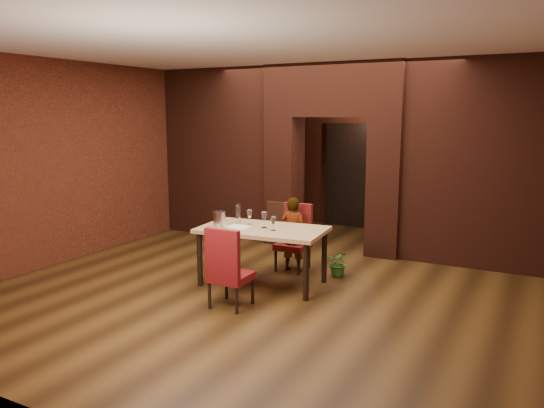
{
  "coord_description": "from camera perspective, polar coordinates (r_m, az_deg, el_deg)",
  "views": [
    {
      "loc": [
        3.37,
        -6.57,
        2.37
      ],
      "look_at": [
        -0.14,
        0.0,
        1.09
      ],
      "focal_mm": 35.0,
      "sensor_mm": 36.0,
      "label": 1
    }
  ],
  "objects": [
    {
      "name": "wine_glass_c",
      "position": [
        7.13,
        0.14,
        -2.13
      ],
      "size": [
        0.08,
        0.08,
        0.19
      ],
      "primitive_type": null,
      "color": "silver",
      "rests_on": "dining_table"
    },
    {
      "name": "person_seated",
      "position": [
        7.99,
        2.29,
        -3.27
      ],
      "size": [
        0.42,
        0.28,
        1.14
      ],
      "primitive_type": "imported",
      "rotation": [
        0.0,
        0.0,
        3.16
      ],
      "color": "white",
      "rests_on": "ground"
    },
    {
      "name": "wine_bucket",
      "position": [
        7.41,
        -5.66,
        -1.61
      ],
      "size": [
        0.17,
        0.17,
        0.21
      ],
      "primitive_type": "cylinder",
      "color": "#B5B5BC",
      "rests_on": "dining_table"
    },
    {
      "name": "wine_glass_a",
      "position": [
        7.51,
        -2.44,
        -1.44
      ],
      "size": [
        0.09,
        0.09,
        0.21
      ],
      "primitive_type": null,
      "color": "white",
      "rests_on": "dining_table"
    },
    {
      "name": "chair_near",
      "position": [
        6.57,
        -4.43,
        -6.74
      ],
      "size": [
        0.47,
        0.47,
        1.02
      ],
      "primitive_type": "cube",
      "rotation": [
        0.0,
        0.0,
        3.16
      ],
      "color": "maroon",
      "rests_on": "ground"
    },
    {
      "name": "wall_back",
      "position": [
        11.12,
        10.44,
        5.64
      ],
      "size": [
        7.0,
        0.04,
        3.2
      ],
      "primitive_type": "cube",
      "color": "maroon",
      "rests_on": "ground"
    },
    {
      "name": "potted_plant",
      "position": [
        7.86,
        7.2,
        -6.33
      ],
      "size": [
        0.37,
        0.33,
        0.4
      ],
      "primitive_type": "imported",
      "rotation": [
        0.0,
        0.0,
        0.03
      ],
      "color": "#2E611D",
      "rests_on": "ground"
    },
    {
      "name": "wing_wall_right",
      "position": [
        8.67,
        21.35,
        4.0
      ],
      "size": [
        2.28,
        0.35,
        3.2
      ],
      "primitive_type": "cube",
      "color": "maroon",
      "rests_on": "ground"
    },
    {
      "name": "dining_table",
      "position": [
        7.41,
        -1.01,
        -5.62
      ],
      "size": [
        1.81,
        1.13,
        0.81
      ],
      "primitive_type": "cube",
      "rotation": [
        0.0,
        0.0,
        0.1
      ],
      "color": "tan",
      "rests_on": "ground"
    },
    {
      "name": "rear_door_frame",
      "position": [
        11.21,
        8.24,
        2.91
      ],
      "size": [
        1.02,
        0.04,
        2.22
      ],
      "primitive_type": "cube",
      "color": "black",
      "rests_on": "ground"
    },
    {
      "name": "chair_far",
      "position": [
        8.05,
        2.24,
        -3.65
      ],
      "size": [
        0.46,
        0.46,
        1.01
      ],
      "primitive_type": "cube",
      "rotation": [
        0.0,
        0.0,
        0.01
      ],
      "color": "maroon",
      "rests_on": "ground"
    },
    {
      "name": "lintel",
      "position": [
        9.22,
        6.77,
        12.07
      ],
      "size": [
        2.45,
        0.55,
        0.9
      ],
      "primitive_type": "cube",
      "color": "maroon",
      "rests_on": "ground"
    },
    {
      "name": "pillar_left",
      "position": [
        9.68,
        1.33,
        2.53
      ],
      "size": [
        0.55,
        0.55,
        2.3
      ],
      "primitive_type": "cube",
      "color": "maroon",
      "rests_on": "ground"
    },
    {
      "name": "wall_left",
      "position": [
        9.54,
        -18.18,
        4.66
      ],
      "size": [
        0.04,
        8.0,
        3.2
      ],
      "primitive_type": "cube",
      "color": "maroon",
      "rests_on": "ground"
    },
    {
      "name": "wing_wall_left",
      "position": [
        10.34,
        -5.69,
        5.46
      ],
      "size": [
        2.28,
        0.35,
        3.2
      ],
      "primitive_type": "cube",
      "color": "maroon",
      "rests_on": "ground"
    },
    {
      "name": "tasting_sheet",
      "position": [
        7.39,
        -3.62,
        -2.44
      ],
      "size": [
        0.36,
        0.29,
        0.0
      ],
      "primitive_type": "cube",
      "rotation": [
        0.0,
        0.0,
        -0.15
      ],
      "color": "silver",
      "rests_on": "dining_table"
    },
    {
      "name": "pillar_right",
      "position": [
        8.99,
        12.21,
        1.75
      ],
      "size": [
        0.55,
        0.55,
        2.3
      ],
      "primitive_type": "cube",
      "color": "maroon",
      "rests_on": "ground"
    },
    {
      "name": "floor",
      "position": [
        7.76,
        0.9,
        -8.02
      ],
      "size": [
        8.0,
        8.0,
        0.0
      ],
      "primitive_type": "plane",
      "color": "#442B11",
      "rests_on": "ground"
    },
    {
      "name": "rear_door",
      "position": [
        11.25,
        8.31,
        2.93
      ],
      "size": [
        0.9,
        0.08,
        2.1
      ],
      "primitive_type": "cube",
      "color": "black",
      "rests_on": "ground"
    },
    {
      "name": "wall_front",
      "position": [
        4.31,
        -24.15,
        -1.4
      ],
      "size": [
        7.0,
        0.04,
        3.2
      ],
      "primitive_type": "cube",
      "color": "maroon",
      "rests_on": "ground"
    },
    {
      "name": "wine_glass_b",
      "position": [
        7.3,
        -0.85,
        -1.72
      ],
      "size": [
        0.09,
        0.09,
        0.22
      ],
      "primitive_type": null,
      "color": "white",
      "rests_on": "dining_table"
    },
    {
      "name": "ceiling",
      "position": [
        7.43,
        0.97,
        16.18
      ],
      "size": [
        7.0,
        8.0,
        0.04
      ],
      "primitive_type": "cube",
      "color": "silver",
      "rests_on": "ground"
    },
    {
      "name": "water_bottle",
      "position": [
        7.6,
        -3.66,
        -1.02
      ],
      "size": [
        0.07,
        0.07,
        0.29
      ],
      "primitive_type": "cylinder",
      "color": "silver",
      "rests_on": "dining_table"
    },
    {
      "name": "vent_panel",
      "position": [
        9.51,
        0.52,
        -1.26
      ],
      "size": [
        0.4,
        0.03,
        0.5
      ],
      "primitive_type": "cube",
      "color": "#9C4B2D",
      "rests_on": "ground"
    }
  ]
}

